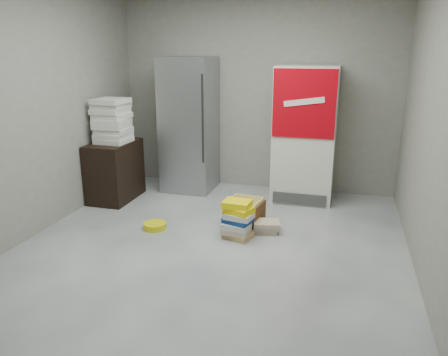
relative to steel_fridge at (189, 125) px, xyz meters
name	(u,v)px	position (x,y,z in m)	size (l,w,h in m)	color
ground	(203,259)	(0.90, -2.13, -0.95)	(5.00, 5.00, 0.00)	silver
room_shell	(201,74)	(0.90, -2.13, 0.85)	(4.04, 5.04, 2.82)	gray
steel_fridge	(189,125)	(0.00, 0.00, 0.00)	(0.70, 0.72, 1.90)	#ADAFB5
coke_cooler	(305,134)	(1.65, -0.01, -0.05)	(0.80, 0.73, 1.80)	silver
wood_shelf	(115,171)	(-0.83, -0.73, -0.55)	(0.50, 0.80, 0.80)	black
supply_box_stack	(112,121)	(-0.82, -0.73, 0.14)	(0.44, 0.45, 0.58)	silver
phonebook_stack_main	(238,220)	(1.11, -1.55, -0.74)	(0.36, 0.32, 0.43)	tan
phonebook_stack_side	(266,226)	(1.38, -1.30, -0.88)	(0.35, 0.31, 0.13)	tan
cardboard_box	(244,215)	(1.10, -1.17, -0.82)	(0.45, 0.45, 0.32)	yellow
bucket_lid	(155,226)	(0.12, -1.56, -0.91)	(0.26, 0.26, 0.07)	yellow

